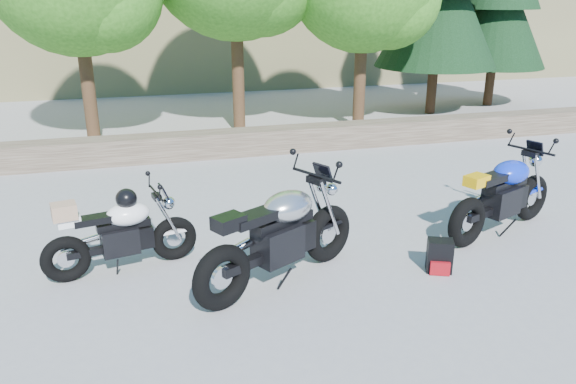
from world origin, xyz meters
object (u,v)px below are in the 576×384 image
at_px(white_bike, 120,232).
at_px(backpack, 440,256).
at_px(silver_bike, 280,236).
at_px(blue_bike, 503,195).

height_order(white_bike, backpack, white_bike).
relative_size(silver_bike, backpack, 5.39).
distance_m(silver_bike, white_bike, 1.90).
bearing_deg(white_bike, blue_bike, -13.97).
bearing_deg(blue_bike, silver_bike, 167.93).
height_order(white_bike, blue_bike, blue_bike).
bearing_deg(white_bike, silver_bike, -35.74).
bearing_deg(blue_bike, white_bike, 155.67).
bearing_deg(backpack, silver_bike, -164.59).
relative_size(white_bike, backpack, 4.56).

